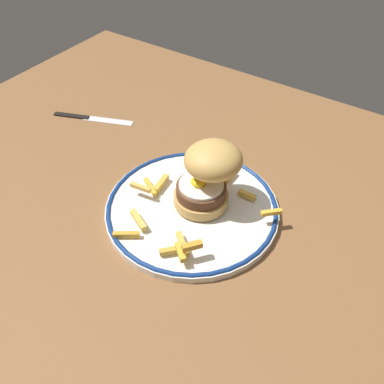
# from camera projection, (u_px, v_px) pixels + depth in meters

# --- Properties ---
(ground_plane) EXTENTS (1.33, 1.02, 0.04)m
(ground_plane) POSITION_uv_depth(u_px,v_px,m) (201.00, 239.00, 0.71)
(ground_plane) COLOR brown
(dinner_plate) EXTENTS (0.29, 0.29, 0.02)m
(dinner_plate) POSITION_uv_depth(u_px,v_px,m) (192.00, 208.00, 0.73)
(dinner_plate) COLOR white
(dinner_plate) RESTS_ON ground_plane
(burger) EXTENTS (0.13, 0.13, 0.11)m
(burger) POSITION_uv_depth(u_px,v_px,m) (208.00, 173.00, 0.69)
(burger) COLOR tan
(burger) RESTS_ON dinner_plate
(fries_pile) EXTENTS (0.25, 0.24, 0.03)m
(fries_pile) POSITION_uv_depth(u_px,v_px,m) (179.00, 215.00, 0.69)
(fries_pile) COLOR gold
(fries_pile) RESTS_ON dinner_plate
(knife) EXTENTS (0.17, 0.08, 0.01)m
(knife) POSITION_uv_depth(u_px,v_px,m) (87.00, 117.00, 0.94)
(knife) COLOR black
(knife) RESTS_ON ground_plane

